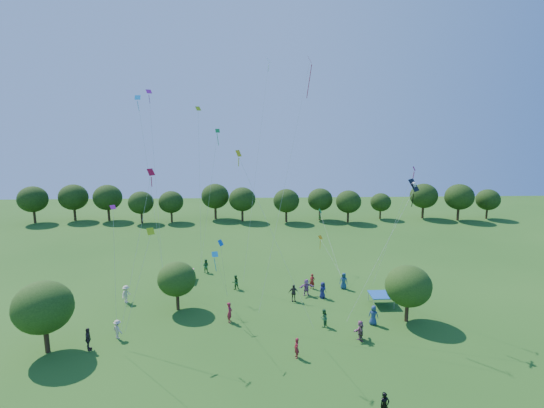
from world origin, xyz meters
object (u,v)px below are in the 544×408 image
Objects in this scene: near_tree_north at (177,279)px; tent_red_stripe at (183,272)px; near_tree_east at (408,286)px; tent_blue at (381,295)px; man_in_black at (385,406)px; red_high_kite at (300,111)px; near_tree_west at (43,307)px; pirate_kite at (413,188)px.

near_tree_north is 7.92m from tent_red_stripe.
near_tree_east is 2.38× the size of tent_red_stripe.
tent_blue is 16.91m from man_in_black.
red_high_kite is at bearing -30.63° from tent_red_stripe.
near_tree_north is (8.86, 7.42, -0.67)m from near_tree_west.
pirate_kite reaches higher than man_in_black.
pirate_kite is (0.95, -3.98, 11.28)m from tent_blue.
man_in_black is 0.14× the size of pirate_kite.
tent_blue is 0.19× the size of pirate_kite.
near_tree_north is 0.40× the size of pirate_kite.
tent_blue is at bearing -0.29° from red_high_kite.
near_tree_east is 18.49m from red_high_kite.
near_tree_east is at bearing -26.62° from tent_red_stripe.
near_tree_west reaches higher than tent_red_stripe.
pirate_kite is at bearing 7.06° from near_tree_west.
pirate_kite is at bearing -76.57° from tent_blue.
near_tree_north reaches higher than tent_blue.
tent_red_stripe is 1.30× the size of man_in_black.
man_in_black is (16.00, -23.63, -0.19)m from tent_red_stripe.
tent_blue is (19.89, 0.24, -2.05)m from near_tree_north.
near_tree_east is 0.45× the size of pirate_kite.
near_tree_north reaches higher than man_in_black.
tent_red_stripe is 21.91m from tent_blue.
near_tree_north is 21.43m from near_tree_east.
man_in_black is at bearing -55.90° from tent_red_stripe.
near_tree_west is 30.29m from near_tree_east.
pirate_kite is at bearing 52.83° from man_in_black.
red_high_kite is (-8.25, 0.04, 17.77)m from tent_blue.
near_tree_west is 11.58m from near_tree_north.
near_tree_north is at bearing -179.32° from tent_blue.
tent_red_stripe is at bearing 152.25° from pirate_kite.
man_in_black is 17.71m from pirate_kite.
tent_red_stripe is at bearing 61.63° from near_tree_west.
near_tree_east is at bearing -9.03° from near_tree_north.
near_tree_west reaches higher than near_tree_north.
tent_red_stripe is at bearing 153.38° from near_tree_east.
near_tree_north is at bearing 170.97° from near_tree_east.
tent_blue is at bearing 103.43° from pirate_kite.
pirate_kite is 0.53× the size of red_high_kite.
near_tree_east is 24.61m from tent_red_stripe.
near_tree_east is 2.38× the size of tent_blue.
near_tree_west is 2.63× the size of tent_red_stripe.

